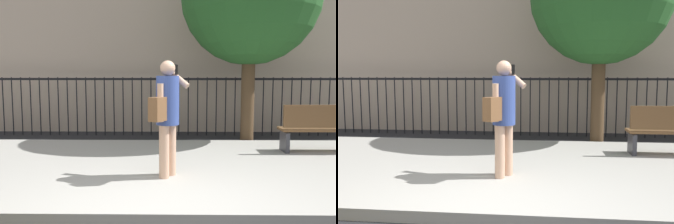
# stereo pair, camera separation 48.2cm
# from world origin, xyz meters

# --- Properties ---
(sidewalk) EXTENTS (28.00, 4.40, 0.15)m
(sidewalk) POSITION_xyz_m (0.00, 2.20, 0.07)
(sidewalk) COLOR #9E9B93
(sidewalk) RESTS_ON ground
(iron_fence) EXTENTS (12.03, 0.04, 1.60)m
(iron_fence) POSITION_xyz_m (0.00, 5.90, 1.02)
(iron_fence) COLOR black
(iron_fence) RESTS_ON ground
(pedestrian_on_phone) EXTENTS (0.61, 0.72, 1.74)m
(pedestrian_on_phone) POSITION_xyz_m (0.13, 1.44, 1.16)
(pedestrian_on_phone) COLOR tan
(pedestrian_on_phone) RESTS_ON sidewalk
(street_bench) EXTENTS (1.60, 0.45, 0.95)m
(street_bench) POSITION_xyz_m (3.15, 3.14, 0.65)
(street_bench) COLOR brown
(street_bench) RESTS_ON sidewalk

